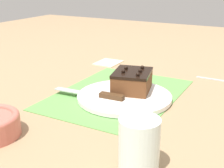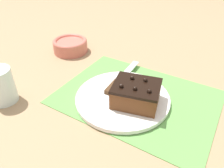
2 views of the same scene
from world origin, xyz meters
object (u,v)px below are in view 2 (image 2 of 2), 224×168
serving_knife (118,81)px  drinking_glass (1,86)px  cake_plate (123,98)px  chocolate_cake (136,93)px  small_bowl (70,45)px

serving_knife → drinking_glass: size_ratio=2.15×
drinking_glass → cake_plate: bearing=-149.1°
chocolate_cake → drinking_glass: drinking_glass is taller
chocolate_cake → serving_knife: bearing=-33.0°
chocolate_cake → serving_knife: 0.11m
small_bowl → serving_knife: bearing=158.4°
drinking_glass → chocolate_cake: bearing=-152.9°
cake_plate → chocolate_cake: bearing=175.2°
serving_knife → cake_plate: bearing=-53.1°
drinking_glass → serving_knife: bearing=-137.1°
serving_knife → small_bowl: bearing=154.9°
cake_plate → serving_knife: bearing=-49.7°
serving_knife → small_bowl: 0.32m
drinking_glass → small_bowl: (0.04, -0.35, -0.02)m
cake_plate → small_bowl: (0.34, -0.17, 0.02)m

